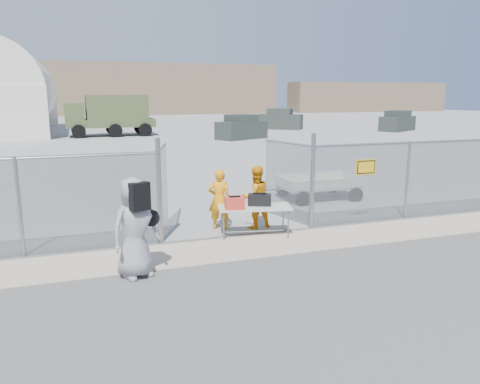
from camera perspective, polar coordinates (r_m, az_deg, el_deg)
name	(u,v)px	position (r m, az deg, el deg)	size (l,w,h in m)	color
ground	(271,260)	(10.10, 3.74, -8.32)	(160.00, 160.00, 0.00)	#4D4C4C
tarmac_inside	(115,129)	(50.99, -14.94, 7.46)	(160.00, 80.00, 0.01)	gray
dirt_strip	(254,246)	(10.97, 1.71, -6.61)	(44.00, 1.60, 0.01)	#C4AD91
distant_hills	(127,89)	(87.18, -13.60, 12.11)	(140.00, 6.00, 9.00)	#7F684F
chain_link_fence	(240,192)	(11.60, 0.00, 0.00)	(40.00, 0.20, 2.20)	gray
quonset_hangar	(3,89)	(49.14, -26.93, 11.13)	(9.00, 18.00, 8.00)	white
folding_table	(254,221)	(11.65, 1.77, -3.59)	(1.79, 0.75, 0.76)	beige
orange_bag	(235,203)	(11.27, -0.67, -1.36)	(0.46, 0.31, 0.29)	#ED3F2D
black_duffel	(260,200)	(11.67, 2.40, -0.95)	(0.57, 0.33, 0.27)	black
security_worker_left	(219,199)	(12.15, -2.53, -0.92)	(0.58, 0.38, 1.60)	orange
security_worker_right	(256,197)	(12.27, 1.92, -0.64)	(0.81, 0.63, 1.66)	orange
visitor	(135,228)	(9.17, -12.66, -4.27)	(0.96, 0.62, 1.95)	gray
utility_trailer	(319,187)	(16.01, 9.59, 0.65)	(3.52, 1.81, 0.85)	beige
military_truck	(110,116)	(41.83, -15.52, 8.95)	(7.26, 2.68, 3.46)	#4B562F
parked_vehicle_near	(242,127)	(37.62, 0.19, 7.92)	(4.20, 1.90, 1.90)	#303932
parked_vehicle_mid	(280,119)	(48.81, 4.87, 8.84)	(4.54, 2.05, 2.05)	#303932
parked_vehicle_far	(397,121)	(48.67, 18.64, 8.19)	(4.25, 1.92, 1.92)	#303932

